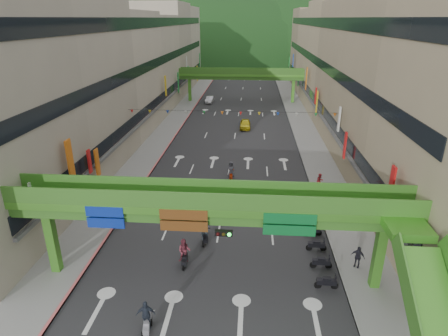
{
  "coord_description": "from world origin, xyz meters",
  "views": [
    {
      "loc": [
        2.54,
        -15.1,
        16.85
      ],
      "look_at": [
        0.0,
        18.0,
        3.5
      ],
      "focal_mm": 30.0,
      "sensor_mm": 36.0,
      "label": 1
    }
  ],
  "objects_px": {
    "car_yellow": "(245,124)",
    "scooter_rider_near": "(205,232)",
    "overpass_near": "(223,218)",
    "scooter_rider_mid": "(184,252)",
    "car_silver": "(210,100)",
    "pedestrian_red": "(320,183)"
  },
  "relations": [
    {
      "from": "overpass_near",
      "to": "car_silver",
      "type": "relative_size",
      "value": 6.56
    },
    {
      "from": "scooter_rider_mid",
      "to": "car_silver",
      "type": "distance_m",
      "value": 56.49
    },
    {
      "from": "scooter_rider_mid",
      "to": "car_silver",
      "type": "bearing_deg",
      "value": 94.54
    },
    {
      "from": "overpass_near",
      "to": "car_yellow",
      "type": "bearing_deg",
      "value": 89.24
    },
    {
      "from": "scooter_rider_near",
      "to": "pedestrian_red",
      "type": "relative_size",
      "value": 1.31
    },
    {
      "from": "scooter_rider_near",
      "to": "car_yellow",
      "type": "relative_size",
      "value": 0.52
    },
    {
      "from": "scooter_rider_near",
      "to": "car_silver",
      "type": "bearing_deg",
      "value": 95.98
    },
    {
      "from": "scooter_rider_mid",
      "to": "car_silver",
      "type": "relative_size",
      "value": 0.52
    },
    {
      "from": "car_silver",
      "to": "pedestrian_red",
      "type": "height_order",
      "value": "pedestrian_red"
    },
    {
      "from": "car_silver",
      "to": "car_yellow",
      "type": "bearing_deg",
      "value": -63.49
    },
    {
      "from": "car_yellow",
      "to": "car_silver",
      "type": "bearing_deg",
      "value": 111.58
    },
    {
      "from": "car_yellow",
      "to": "pedestrian_red",
      "type": "distance_m",
      "value": 24.55
    },
    {
      "from": "scooter_rider_mid",
      "to": "scooter_rider_near",
      "type": "bearing_deg",
      "value": 69.88
    },
    {
      "from": "car_yellow",
      "to": "scooter_rider_near",
      "type": "bearing_deg",
      "value": -94.85
    },
    {
      "from": "overpass_near",
      "to": "scooter_rider_mid",
      "type": "distance_m",
      "value": 5.41
    },
    {
      "from": "scooter_rider_near",
      "to": "overpass_near",
      "type": "bearing_deg",
      "value": -69.5
    },
    {
      "from": "overpass_near",
      "to": "scooter_rider_mid",
      "type": "bearing_deg",
      "value": 146.38
    },
    {
      "from": "overpass_near",
      "to": "car_silver",
      "type": "xyz_separation_m",
      "value": [
        -7.46,
        58.3,
        -4.5
      ]
    },
    {
      "from": "scooter_rider_mid",
      "to": "car_yellow",
      "type": "relative_size",
      "value": 0.52
    },
    {
      "from": "overpass_near",
      "to": "scooter_rider_mid",
      "type": "relative_size",
      "value": 12.7
    },
    {
      "from": "scooter_rider_near",
      "to": "scooter_rider_mid",
      "type": "xyz_separation_m",
      "value": [
        -1.11,
        -3.03,
        0.09
      ]
    },
    {
      "from": "car_silver",
      "to": "pedestrian_red",
      "type": "bearing_deg",
      "value": -64.85
    }
  ]
}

